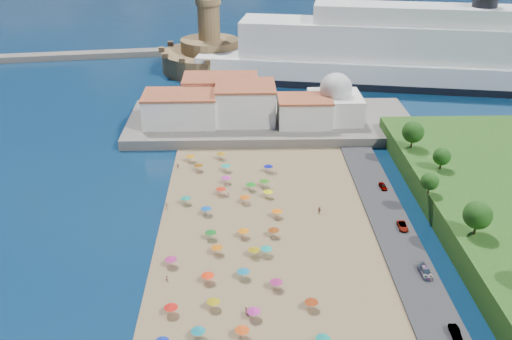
{
  "coord_description": "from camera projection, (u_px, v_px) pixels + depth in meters",
  "views": [
    {
      "loc": [
        0.54,
        -96.87,
        67.7
      ],
      "look_at": [
        4.0,
        25.0,
        8.0
      ],
      "focal_mm": 40.0,
      "sensor_mm": 36.0,
      "label": 1
    }
  ],
  "objects": [
    {
      "name": "ground",
      "position": [
        240.0,
        259.0,
        116.72
      ],
      "size": [
        700.0,
        700.0,
        0.0
      ],
      "primitive_type": "plane",
      "color": "#071938",
      "rests_on": "ground"
    },
    {
      "name": "terrace",
      "position": [
        270.0,
        122.0,
        181.85
      ],
      "size": [
        90.0,
        36.0,
        3.0
      ],
      "primitive_type": "cube",
      "color": "#59544C",
      "rests_on": "ground"
    },
    {
      "name": "jetty",
      "position": [
        207.0,
        89.0,
        212.84
      ],
      "size": [
        18.0,
        70.0,
        2.4
      ],
      "primitive_type": "cube",
      "color": "#59544C",
      "rests_on": "ground"
    },
    {
      "name": "waterfront_buildings",
      "position": [
        229.0,
        103.0,
        179.29
      ],
      "size": [
        57.0,
        29.0,
        11.0
      ],
      "color": "silver",
      "rests_on": "terrace"
    },
    {
      "name": "domed_building",
      "position": [
        335.0,
        101.0,
        177.28
      ],
      "size": [
        16.0,
        16.0,
        15.0
      ],
      "color": "silver",
      "rests_on": "terrace"
    },
    {
      "name": "fortress",
      "position": [
        210.0,
        54.0,
        237.36
      ],
      "size": [
        40.0,
        40.0,
        32.4
      ],
      "color": "olive",
      "rests_on": "ground"
    },
    {
      "name": "cruise_ship",
      "position": [
        415.0,
        57.0,
        217.84
      ],
      "size": [
        169.94,
        55.08,
        36.79
      ],
      "color": "black",
      "rests_on": "ground"
    },
    {
      "name": "beach_parasols",
      "position": [
        234.0,
        283.0,
        105.98
      ],
      "size": [
        31.2,
        115.79,
        2.2
      ],
      "color": "gray",
      "rests_on": "beach"
    },
    {
      "name": "beachgoers",
      "position": [
        241.0,
        246.0,
        118.93
      ],
      "size": [
        37.09,
        95.37,
        1.86
      ],
      "color": "tan",
      "rests_on": "beach"
    },
    {
      "name": "parked_cars",
      "position": [
        415.0,
        250.0,
        117.18
      ],
      "size": [
        2.19,
        56.67,
        1.43
      ],
      "color": "gray",
      "rests_on": "promenade"
    },
    {
      "name": "hillside_trees",
      "position": [
        494.0,
        234.0,
        106.48
      ],
      "size": [
        14.56,
        106.16,
        7.66
      ],
      "color": "#382314",
      "rests_on": "hillside"
    }
  ]
}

